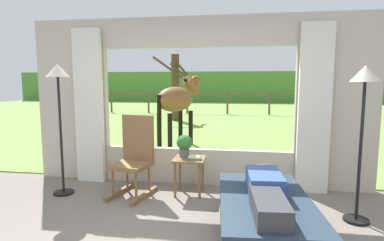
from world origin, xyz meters
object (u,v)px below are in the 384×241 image
recliner_sofa (265,217)px  reclining_person (266,190)px  rocking_chair (135,156)px  floor_lamp_right (364,97)px  floor_lamp_left (59,90)px  potted_plant (184,144)px  side_table (189,165)px  pasture_tree (175,86)px  book_stack (195,158)px  horse (177,100)px

recliner_sofa → reclining_person: (-0.00, -0.05, 0.30)m
rocking_chair → floor_lamp_right: floor_lamp_right is taller
recliner_sofa → floor_lamp_left: size_ratio=0.96×
recliner_sofa → potted_plant: 1.65m
recliner_sofa → side_table: size_ratio=3.39×
floor_lamp_left → rocking_chair: bearing=8.8°
rocking_chair → pasture_tree: 8.50m
book_stack → reclining_person: bearing=-51.7°
floor_lamp_left → horse: floor_lamp_left is taller
floor_lamp_left → horse: bearing=74.8°
reclining_person → potted_plant: size_ratio=4.49×
reclining_person → floor_lamp_right: bearing=24.8°
horse → potted_plant: bearing=-51.3°
rocking_chair → book_stack: (0.85, 0.06, -0.01)m
side_table → floor_lamp_right: size_ratio=0.29×
recliner_sofa → horse: bearing=108.2°
rocking_chair → floor_lamp_left: bearing=-159.9°
floor_lamp_left → reclining_person: bearing=-18.1°
floor_lamp_left → floor_lamp_right: bearing=-4.6°
pasture_tree → rocking_chair: bearing=-81.9°
book_stack → horse: (-0.92, 3.27, 0.62)m
side_table → pasture_tree: pasture_tree is taller
potted_plant → floor_lamp_left: bearing=-168.9°
floor_lamp_left → horse: (0.94, 3.49, -0.32)m
book_stack → horse: size_ratio=0.11×
recliner_sofa → floor_lamp_left: 3.13m
book_stack → floor_lamp_left: bearing=-173.5°
pasture_tree → side_table: bearing=-76.7°
floor_lamp_right → horse: bearing=127.0°
reclining_person → recliner_sofa: bearing=85.7°
rocking_chair → side_table: rocking_chair is taller
side_table → potted_plant: bearing=143.1°
rocking_chair → side_table: 0.78m
floor_lamp_right → horse: size_ratio=1.00×
rocking_chair → floor_lamp_right: (2.79, -0.46, 0.88)m
reclining_person → horse: size_ratio=0.81×
side_table → horse: (-0.83, 3.21, 0.73)m
horse → reclining_person: bearing=-42.4°
potted_plant → horse: bearing=103.4°
horse → side_table: bearing=-50.2°
recliner_sofa → side_table: 1.49m
reclining_person → book_stack: bearing=124.0°
recliner_sofa → book_stack: bearing=125.3°
pasture_tree → potted_plant: bearing=-77.2°
potted_plant → book_stack: bearing=-34.7°
floor_lamp_left → horse: size_ratio=1.03×
potted_plant → horse: (-0.75, 3.15, 0.45)m
rocking_chair → pasture_tree: pasture_tree is taller
recliner_sofa → rocking_chair: bearing=145.6°
horse → recliner_sofa: bearing=-42.2°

